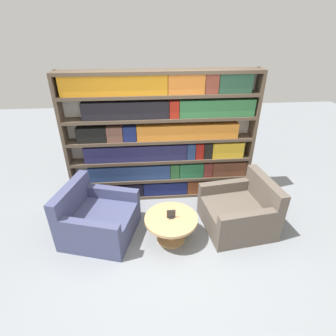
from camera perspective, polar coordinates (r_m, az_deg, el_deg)
The scene contains 6 objects.
ground_plane at distance 3.82m, azimuth -0.03°, elevation -16.89°, with size 14.00×14.00×0.00m, color gray.
bookshelf at distance 4.29m, azimuth -1.34°, elevation 6.33°, with size 3.05×0.30×2.15m.
armchair_left at distance 3.98m, azimuth -15.17°, elevation -10.74°, with size 1.15×1.13×0.79m.
armchair_right at distance 4.12m, azimuth 15.31°, elevation -9.16°, with size 1.04×1.02×0.79m.
coffee_table at distance 3.74m, azimuth 0.67°, elevation -12.07°, with size 0.74×0.74×0.39m.
table_sign at distance 3.63m, azimuth 0.68°, elevation -10.11°, with size 0.12×0.06×0.13m.
Camera 1 is at (-0.23, -2.63, 2.76)m, focal length 28.00 mm.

